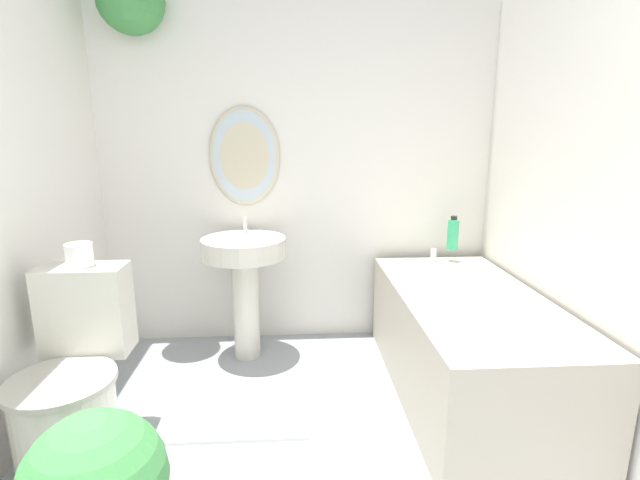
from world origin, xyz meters
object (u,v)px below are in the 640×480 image
(shampoo_bottle, at_px, (453,234))
(toilet_paper_roll, at_px, (79,255))
(toilet, at_px, (73,388))
(bathtub, at_px, (467,343))
(pedestal_sink, at_px, (245,270))

(shampoo_bottle, xyz_separation_m, toilet_paper_roll, (-1.91, -0.80, 0.11))
(toilet, relative_size, bathtub, 0.54)
(shampoo_bottle, relative_size, toilet_paper_roll, 1.92)
(bathtub, bearing_deg, toilet, -167.94)
(toilet, height_order, pedestal_sink, pedestal_sink)
(toilet, height_order, toilet_paper_roll, toilet_paper_roll)
(bathtub, xyz_separation_m, shampoo_bottle, (0.11, 0.62, 0.44))
(toilet, xyz_separation_m, pedestal_sink, (0.62, 0.88, 0.23))
(toilet, bearing_deg, pedestal_sink, 54.66)
(pedestal_sink, bearing_deg, toilet, -125.34)
(pedestal_sink, height_order, shampoo_bottle, pedestal_sink)
(toilet, xyz_separation_m, toilet_paper_roll, (0.00, 0.20, 0.51))
(pedestal_sink, xyz_separation_m, bathtub, (1.17, -0.49, -0.27))
(bathtub, bearing_deg, shampoo_bottle, 79.58)
(shampoo_bottle, bearing_deg, pedestal_sink, -174.49)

